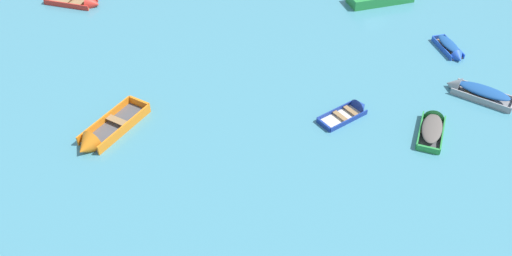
# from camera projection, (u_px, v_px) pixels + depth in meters

# --- Properties ---
(rowboat_green_cluster_outer) EXTENTS (2.14, 3.34, 1.06)m
(rowboat_green_cluster_outer) POSITION_uv_depth(u_px,v_px,m) (433.00, 124.00, 27.57)
(rowboat_green_cluster_outer) COLOR #4C4C51
(rowboat_green_cluster_outer) RESTS_ON ground_plane
(rowboat_grey_far_back) EXTENTS (3.63, 2.99, 1.06)m
(rowboat_grey_far_back) POSITION_uv_depth(u_px,v_px,m) (473.00, 90.00, 29.71)
(rowboat_grey_far_back) COLOR gray
(rowboat_grey_far_back) RESTS_ON ground_plane
(rowboat_blue_far_left) EXTENTS (1.46, 2.91, 0.80)m
(rowboat_blue_far_left) POSITION_uv_depth(u_px,v_px,m) (452.00, 50.00, 32.92)
(rowboat_blue_far_left) COLOR #99754C
(rowboat_blue_far_left) RESTS_ON ground_plane
(rowboat_orange_center) EXTENTS (3.47, 4.52, 1.29)m
(rowboat_orange_center) POSITION_uv_depth(u_px,v_px,m) (100.00, 137.00, 26.88)
(rowboat_orange_center) COLOR #4C4C51
(rowboat_orange_center) RESTS_ON ground_plane
(rowboat_deep_blue_back_row_right) EXTENTS (3.01, 2.53, 1.00)m
(rowboat_deep_blue_back_row_right) POSITION_uv_depth(u_px,v_px,m) (354.00, 110.00, 28.67)
(rowboat_deep_blue_back_row_right) COLOR beige
(rowboat_deep_blue_back_row_right) RESTS_ON ground_plane
(rowboat_red_midfield_right) EXTENTS (4.13, 2.38, 1.26)m
(rowboat_red_midfield_right) POSITION_uv_depth(u_px,v_px,m) (85.00, 3.00, 37.59)
(rowboat_red_midfield_right) COLOR #99754C
(rowboat_red_midfield_right) RESTS_ON ground_plane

